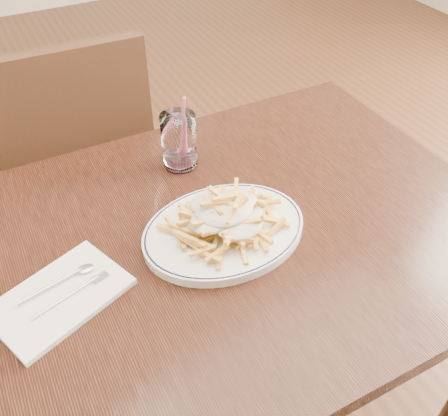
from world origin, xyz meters
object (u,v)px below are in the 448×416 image
table (205,264)px  chair_far (78,162)px  fries_plate (224,231)px  loaded_fries (224,214)px  water_glass (179,144)px

table → chair_far: chair_far is taller
fries_plate → loaded_fries: size_ratio=1.50×
fries_plate → loaded_fries: bearing=14.0°
loaded_fries → table: bearing=162.6°
table → chair_far: 0.70m
chair_far → loaded_fries: chair_far is taller
loaded_fries → water_glass: water_glass is taller
chair_far → loaded_fries: bearing=-77.8°
chair_far → water_glass: (0.17, -0.43, 0.28)m
table → chair_far: bearing=99.3°
water_glass → loaded_fries: bearing=-94.3°
loaded_fries → water_glass: size_ratio=1.41×
chair_far → water_glass: 0.54m
loaded_fries → water_glass: (0.02, 0.25, 0.00)m
fries_plate → loaded_fries: 0.04m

